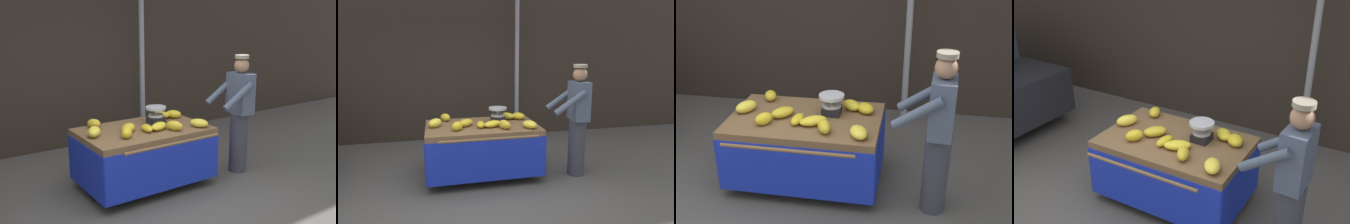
% 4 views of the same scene
% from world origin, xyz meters
% --- Properties ---
extents(street_pole, '(0.09, 0.09, 3.26)m').
position_xyz_m(street_pole, '(1.28, 2.61, 1.63)').
color(street_pole, gray).
rests_on(street_pole, ground).
extents(banana_cart, '(1.69, 1.27, 0.81)m').
position_xyz_m(banana_cart, '(0.24, 0.84, 0.59)').
color(banana_cart, brown).
rests_on(banana_cart, ground).
extents(weighing_scale, '(0.28, 0.28, 0.24)m').
position_xyz_m(weighing_scale, '(0.52, 0.97, 0.92)').
color(weighing_scale, black).
rests_on(weighing_scale, banana_cart).
extents(banana_bunch_0, '(0.27, 0.30, 0.13)m').
position_xyz_m(banana_bunch_0, '(-0.45, 0.86, 0.87)').
color(banana_bunch_0, yellow).
rests_on(banana_bunch_0, banana_cart).
extents(banana_bunch_1, '(0.26, 0.30, 0.11)m').
position_xyz_m(banana_bunch_1, '(0.89, 0.48, 0.86)').
color(banana_bunch_1, yellow).
rests_on(banana_bunch_1, banana_cart).
extents(banana_bunch_2, '(0.28, 0.29, 0.11)m').
position_xyz_m(banana_bunch_2, '(0.71, 1.13, 0.86)').
color(banana_bunch_2, yellow).
rests_on(banana_bunch_2, banana_cart).
extents(banana_bunch_3, '(0.20, 0.24, 0.12)m').
position_xyz_m(banana_bunch_3, '(-0.28, 1.23, 0.87)').
color(banana_bunch_3, gold).
rests_on(banana_bunch_3, banana_cart).
extents(banana_bunch_4, '(0.30, 0.31, 0.11)m').
position_xyz_m(banana_bunch_4, '(-0.00, 0.80, 0.86)').
color(banana_bunch_4, gold).
rests_on(banana_bunch_4, banana_cart).
extents(banana_bunch_5, '(0.14, 0.26, 0.09)m').
position_xyz_m(banana_bunch_5, '(0.20, 0.68, 0.85)').
color(banana_bunch_5, gold).
rests_on(banana_bunch_5, banana_cart).
extents(banana_bunch_6, '(0.21, 0.26, 0.13)m').
position_xyz_m(banana_bunch_6, '(0.53, 0.53, 0.87)').
color(banana_bunch_6, gold).
rests_on(banana_bunch_6, banana_cart).
extents(banana_bunch_7, '(0.22, 0.24, 0.13)m').
position_xyz_m(banana_bunch_7, '(-0.14, 0.59, 0.87)').
color(banana_bunch_7, gold).
rests_on(banana_bunch_7, banana_cart).
extents(banana_bunch_8, '(0.27, 0.28, 0.11)m').
position_xyz_m(banana_bunch_8, '(0.88, 1.07, 0.86)').
color(banana_bunch_8, gold).
rests_on(banana_bunch_8, banana_cart).
extents(banana_bunch_9, '(0.33, 0.29, 0.10)m').
position_xyz_m(banana_bunch_9, '(0.38, 0.67, 0.85)').
color(banana_bunch_9, yellow).
rests_on(banana_bunch_9, banana_cart).
extents(vendor_person, '(0.60, 0.54, 1.71)m').
position_xyz_m(vendor_person, '(1.66, 0.53, 0.87)').
color(vendor_person, '#383842').
rests_on(vendor_person, ground).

